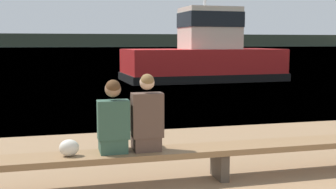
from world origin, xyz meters
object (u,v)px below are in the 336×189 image
object	(u,v)px
person_left	(113,121)
tugboat_red	(204,57)
person_right	(147,118)
shopping_bag	(69,148)
bench_main	(220,152)

from	to	relation	value
person_left	tugboat_red	xyz separation A→B (m)	(6.20, 14.46, 0.25)
person_left	tugboat_red	bearing A→B (deg)	66.78
person_right	shopping_bag	size ratio (longest dim) A/B	4.14
shopping_bag	person_right	bearing A→B (deg)	1.75
person_left	person_right	world-z (taller)	person_right
person_right	shopping_bag	distance (m)	1.05
bench_main	tugboat_red	distance (m)	15.24
bench_main	shopping_bag	world-z (taller)	shopping_bag
bench_main	person_left	xyz separation A→B (m)	(-1.46, 0.01, 0.49)
shopping_bag	tugboat_red	bearing A→B (deg)	64.99
bench_main	person_right	bearing A→B (deg)	179.72
person_right	tugboat_red	distance (m)	15.57
tugboat_red	shopping_bag	bearing A→B (deg)	152.37
person_right	tugboat_red	world-z (taller)	tugboat_red
shopping_bag	bench_main	bearing A→B (deg)	0.72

